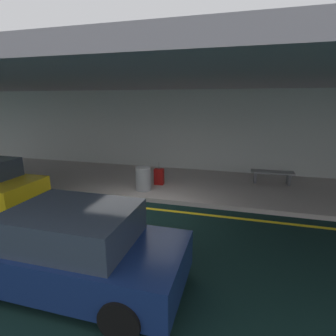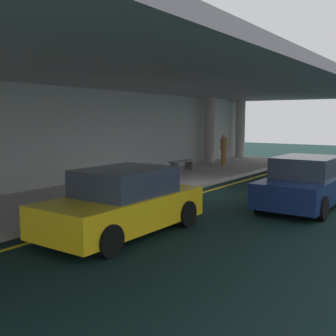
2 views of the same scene
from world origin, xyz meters
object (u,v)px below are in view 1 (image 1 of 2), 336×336
object	(u,v)px
car_navy	(73,249)
bench_metal	(272,175)
suitcase_upright_primary	(159,177)
trash_bin_steel	(143,179)

from	to	relation	value
car_navy	bench_metal	distance (m)	8.12
car_navy	suitcase_upright_primary	distance (m)	5.72
suitcase_upright_primary	trash_bin_steel	distance (m)	0.86
car_navy	suitcase_upright_primary	bearing A→B (deg)	-89.33
car_navy	bench_metal	xyz separation A→B (m)	(4.08, 7.02, -0.21)
suitcase_upright_primary	trash_bin_steel	size ratio (longest dim) A/B	1.06
car_navy	suitcase_upright_primary	world-z (taller)	car_navy
trash_bin_steel	bench_metal	bearing A→B (deg)	24.54
car_navy	suitcase_upright_primary	size ratio (longest dim) A/B	4.56
bench_metal	trash_bin_steel	world-z (taller)	trash_bin_steel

